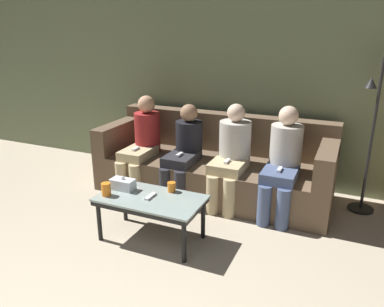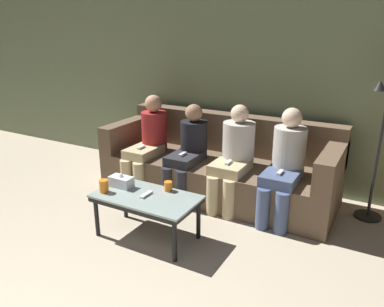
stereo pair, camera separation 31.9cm
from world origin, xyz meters
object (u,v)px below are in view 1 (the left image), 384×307
Objects in this scene: seated_person_mid_left at (185,149)px; tissue_box at (123,184)px; coffee_table at (151,202)px; seated_person_right_end at (283,159)px; couch at (214,166)px; cup_near_left at (106,189)px; standing_lamp at (377,120)px; game_remote at (151,196)px; seated_person_left_end at (142,141)px; cup_near_right at (172,187)px; seated_person_mid_right at (232,152)px.

tissue_box is at bearing -101.45° from seated_person_mid_left.
seated_person_right_end reaches higher than coffee_table.
couch reaches higher than cup_near_left.
couch is at bearing -173.73° from standing_lamp.
couch is 2.80× the size of coffee_table.
coffee_table is at bearing -8.66° from tissue_box.
seated_person_mid_left is at bearing 77.31° from cup_near_left.
tissue_box is 2.53m from standing_lamp.
standing_lamp is 1.97m from seated_person_mid_left.
seated_person_left_end is (-0.67, 0.99, 0.15)m from game_remote.
tissue_box reaches higher than cup_near_right.
seated_person_left_end is (-2.42, -0.41, -0.40)m from standing_lamp.
cup_near_right is 0.08× the size of seated_person_mid_right.
standing_lamp is (1.75, 1.40, 0.60)m from coffee_table.
game_remote reaches higher than coffee_table.
cup_near_left is at bearing -139.91° from seated_person_right_end.
tissue_box is 0.20× the size of seated_person_mid_right.
coffee_table is 0.34m from tissue_box.
game_remote is at bearing 86.42° from coffee_table.
game_remote is 1.20m from seated_person_left_end.
couch reaches higher than coffee_table.
seated_person_left_end reaches higher than seated_person_mid_right.
seated_person_mid_left is at bearing 0.06° from seated_person_left_end.
seated_person_mid_right is (0.73, 0.96, 0.11)m from tissue_box.
seated_person_right_end is (1.62, 0.01, 0.01)m from seated_person_left_end.
seated_person_mid_right is (0.30, 0.83, 0.12)m from cup_near_right.
standing_lamp is 1.44× the size of seated_person_right_end.
tissue_box is 0.20× the size of seated_person_left_end.
standing_lamp is 1.45× the size of seated_person_left_end.
standing_lamp is at bearing 36.58° from cup_near_right.
cup_near_left is 1.15m from seated_person_left_end.
standing_lamp is at bearing 16.27° from seated_person_mid_right.
couch is at bearing 41.05° from seated_person_mid_left.
seated_person_right_end is at bearing 40.09° from cup_near_left.
seated_person_mid_left is at bearing 106.74° from cup_near_right.
standing_lamp is 1.45m from seated_person_mid_right.
couch is 1.24m from game_remote.
game_remote is 0.14× the size of seated_person_left_end.
standing_lamp is (1.75, 1.40, 0.55)m from game_remote.
game_remote is at bearing 17.91° from cup_near_left.
tissue_box is 1.21m from seated_person_mid_right.
cup_near_left is 0.11× the size of seated_person_mid_left.
coffee_table is 1.11m from seated_person_mid_right.
seated_person_right_end is (-0.80, -0.40, -0.39)m from standing_lamp.
couch is 1.05m from cup_near_right.
tissue_box is at bearing -127.24° from seated_person_mid_right.
coffee_table is at bearing -55.93° from seated_person_left_end.
cup_near_left reaches higher than coffee_table.
standing_lamp is 1.47× the size of seated_person_mid_right.
cup_near_left reaches higher than cup_near_right.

